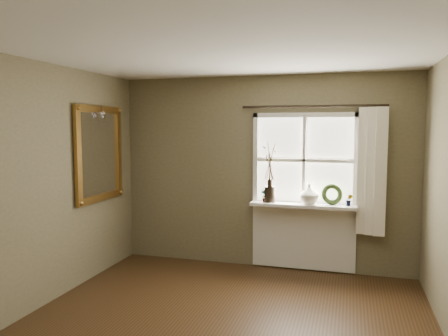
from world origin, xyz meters
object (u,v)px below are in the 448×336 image
gilt_mirror (99,153)px  dark_jug (270,194)px  cream_vase (309,194)px  wreath (332,197)px

gilt_mirror → dark_jug: bearing=19.9°
dark_jug → cream_vase: cream_vase is taller
dark_jug → wreath: (0.80, 0.04, -0.00)m
wreath → gilt_mirror: size_ratio=0.22×
wreath → gilt_mirror: (-2.88, -0.79, 0.55)m
cream_vase → wreath: (0.29, 0.04, -0.03)m
cream_vase → gilt_mirror: 2.75m
cream_vase → gilt_mirror: size_ratio=0.22×
dark_jug → gilt_mirror: (-2.08, -0.75, 0.55)m
cream_vase → wreath: cream_vase is taller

